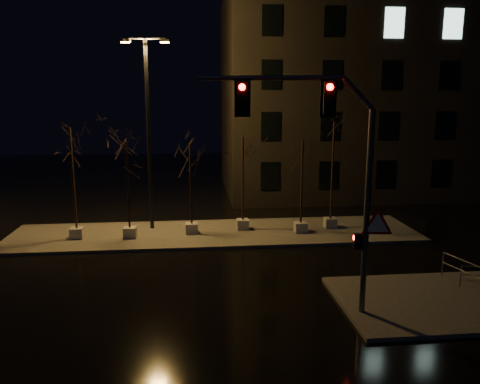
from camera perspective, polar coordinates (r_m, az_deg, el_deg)
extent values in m
plane|color=black|center=(19.98, -2.15, -10.12)|extent=(90.00, 90.00, 0.00)
cube|color=#494642|center=(25.63, -3.02, -5.07)|extent=(22.00, 5.00, 0.15)
cube|color=#494642|center=(18.81, 22.64, -12.19)|extent=(7.00, 5.00, 0.15)
cube|color=black|center=(39.58, 17.01, 11.14)|extent=(25.00, 12.00, 15.00)
cube|color=#A5A19A|center=(25.89, -19.25, -4.73)|extent=(0.65, 0.65, 0.55)
cylinder|color=black|center=(25.27, -19.67, 1.53)|extent=(0.11, 0.11, 5.18)
cube|color=#A5A19A|center=(25.22, -13.26, -4.81)|extent=(0.65, 0.65, 0.55)
cylinder|color=black|center=(24.65, -13.53, 0.85)|extent=(0.11, 0.11, 4.50)
cube|color=#A5A19A|center=(25.46, -5.90, -4.40)|extent=(0.65, 0.65, 0.55)
cylinder|color=black|center=(24.92, -6.01, 0.96)|extent=(0.11, 0.11, 4.29)
cube|color=#A5A19A|center=(26.10, 0.33, -3.94)|extent=(0.65, 0.65, 0.55)
cylinder|color=black|center=(25.55, 0.34, 1.63)|extent=(0.11, 0.11, 4.60)
cube|color=#A5A19A|center=(25.74, 7.39, -4.26)|extent=(0.65, 0.65, 0.55)
cylinder|color=black|center=(25.18, 7.54, 1.26)|extent=(0.11, 0.11, 4.48)
cube|color=#A5A19A|center=(26.90, 10.95, -3.69)|extent=(0.65, 0.65, 0.55)
cylinder|color=black|center=(26.30, 11.19, 2.56)|extent=(0.11, 0.11, 5.38)
cylinder|color=#525359|center=(15.90, 15.20, -2.67)|extent=(0.20, 0.20, 6.83)
cylinder|color=#525359|center=(15.12, 3.65, 13.72)|extent=(4.52, 0.89, 0.16)
cube|color=black|center=(15.23, 10.81, 11.17)|extent=(0.38, 0.30, 1.02)
cube|color=black|center=(15.13, 0.28, 11.36)|extent=(0.38, 0.30, 1.02)
cube|color=black|center=(16.09, 14.15, -5.82)|extent=(0.28, 0.24, 0.51)
cone|color=red|center=(16.01, 16.38, -3.91)|extent=(1.17, 0.22, 1.18)
sphere|color=#FF0C07|center=(15.46, 16.00, 12.20)|extent=(0.20, 0.20, 0.20)
cylinder|color=black|center=(25.94, -11.07, 6.61)|extent=(0.20, 0.20, 10.22)
cylinder|color=black|center=(26.04, -11.51, 17.88)|extent=(2.25, 0.30, 0.10)
cube|color=gold|center=(26.23, -13.80, 17.40)|extent=(0.53, 0.33, 0.20)
cube|color=gold|center=(25.86, -9.16, 17.66)|extent=(0.53, 0.33, 0.20)
cylinder|color=#525359|center=(20.18, 25.28, -9.34)|extent=(0.04, 0.04, 0.81)
cylinder|color=#525359|center=(21.08, 23.47, -8.13)|extent=(0.05, 0.05, 0.94)
cylinder|color=#525359|center=(20.23, 25.62, -7.56)|extent=(0.56, 2.04, 0.04)
cylinder|color=#525359|center=(20.36, 25.52, -8.67)|extent=(0.56, 2.04, 0.04)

